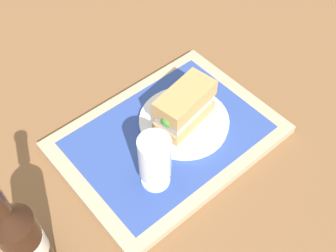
{
  "coord_description": "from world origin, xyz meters",
  "views": [
    {
      "loc": [
        0.34,
        0.4,
        0.71
      ],
      "look_at": [
        0.0,
        0.0,
        0.05
      ],
      "focal_mm": 44.74,
      "sensor_mm": 36.0,
      "label": 1
    }
  ],
  "objects_px": {
    "beer_glass": "(155,160)",
    "beer_bottle": "(23,240)",
    "sandwich": "(185,108)",
    "plate": "(185,122)"
  },
  "relations": [
    {
      "from": "plate",
      "to": "beer_glass",
      "type": "bearing_deg",
      "value": 25.9
    },
    {
      "from": "beer_glass",
      "to": "beer_bottle",
      "type": "distance_m",
      "value": 0.25
    },
    {
      "from": "plate",
      "to": "sandwich",
      "type": "xyz_separation_m",
      "value": [
        0.0,
        0.0,
        0.05
      ]
    },
    {
      "from": "plate",
      "to": "beer_glass",
      "type": "height_order",
      "value": "beer_glass"
    },
    {
      "from": "sandwich",
      "to": "beer_bottle",
      "type": "relative_size",
      "value": 0.52
    },
    {
      "from": "sandwich",
      "to": "beer_glass",
      "type": "relative_size",
      "value": 1.11
    },
    {
      "from": "plate",
      "to": "sandwich",
      "type": "height_order",
      "value": "sandwich"
    },
    {
      "from": "beer_glass",
      "to": "beer_bottle",
      "type": "height_order",
      "value": "beer_bottle"
    },
    {
      "from": "beer_glass",
      "to": "plate",
      "type": "bearing_deg",
      "value": -154.1
    },
    {
      "from": "plate",
      "to": "beer_bottle",
      "type": "height_order",
      "value": "beer_bottle"
    }
  ]
}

